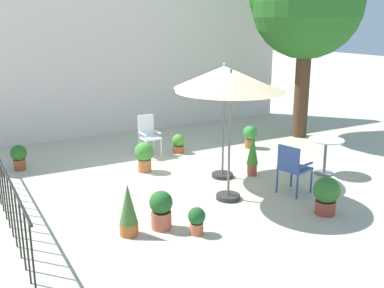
# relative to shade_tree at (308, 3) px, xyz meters

# --- Properties ---
(ground_plane) EXTENTS (60.00, 60.00, 0.00)m
(ground_plane) POSITION_rel_shade_tree_xyz_m (-4.39, -1.53, -3.56)
(ground_plane) COLOR beige
(villa_facade) EXTENTS (11.00, 0.30, 4.59)m
(villa_facade) POSITION_rel_shade_tree_xyz_m (-4.39, 2.88, -1.27)
(villa_facade) COLOR silver
(villa_facade) RESTS_ON ground
(shade_tree) EXTENTS (3.03, 2.89, 5.01)m
(shade_tree) POSITION_rel_shade_tree_xyz_m (0.00, 0.00, 0.00)
(shade_tree) COLOR #4E3320
(shade_tree) RESTS_ON ground
(patio_umbrella_0) EXTENTS (1.89, 1.89, 2.35)m
(patio_umbrella_0) POSITION_rel_shade_tree_xyz_m (-4.29, -2.90, -1.46)
(patio_umbrella_0) COLOR #2D2D2D
(patio_umbrella_0) RESTS_ON ground
(patio_umbrella_1) EXTENTS (1.98, 1.98, 2.34)m
(patio_umbrella_1) POSITION_rel_shade_tree_xyz_m (-3.74, -1.85, -1.52)
(patio_umbrella_1) COLOR #2D2D2D
(patio_umbrella_1) RESTS_ON ground
(cafe_table_0) EXTENTS (0.73, 0.73, 0.75)m
(cafe_table_0) POSITION_rel_shade_tree_xyz_m (-1.76, -2.72, -3.04)
(cafe_table_0) COLOR silver
(cafe_table_0) RESTS_ON ground
(patio_chair_0) EXTENTS (0.59, 0.59, 0.94)m
(patio_chair_0) POSITION_rel_shade_tree_xyz_m (-3.13, -3.27, -3.01)
(patio_chair_0) COLOR #324F98
(patio_chair_0) RESTS_ON ground
(patio_chair_1) EXTENTS (0.44, 0.45, 0.97)m
(patio_chair_1) POSITION_rel_shade_tree_xyz_m (-4.46, 0.30, -3.01)
(patio_chair_1) COLOR white
(patio_chair_1) RESTS_ON ground
(potted_plant_0) EXTENTS (0.36, 0.36, 0.61)m
(potted_plant_0) POSITION_rel_shade_tree_xyz_m (-5.86, -3.40, -3.23)
(potted_plant_0) COLOR #CB6248
(potted_plant_0) RESTS_ON ground
(potted_plant_1) EXTENTS (0.24, 0.24, 0.90)m
(potted_plant_1) POSITION_rel_shade_tree_xyz_m (-3.14, -2.06, -3.08)
(potted_plant_1) COLOR #AB4F3C
(potted_plant_1) RESTS_ON ground
(potted_plant_2) EXTENTS (0.27, 0.27, 0.43)m
(potted_plant_2) POSITION_rel_shade_tree_xyz_m (-5.48, -3.84, -3.32)
(potted_plant_2) COLOR #CE6240
(potted_plant_2) RESTS_ON ground
(potted_plant_3) EXTENTS (0.36, 0.36, 0.57)m
(potted_plant_3) POSITION_rel_shade_tree_xyz_m (-1.94, -0.33, -3.23)
(potted_plant_3) COLOR #A05A2C
(potted_plant_3) RESTS_ON ground
(potted_plant_4) EXTENTS (0.31, 0.31, 0.46)m
(potted_plant_4) POSITION_rel_shade_tree_xyz_m (-3.72, 0.16, -3.32)
(potted_plant_4) COLOR #B65937
(potted_plant_4) RESTS_ON ground
(potted_plant_5) EXTENTS (0.44, 0.44, 0.64)m
(potted_plant_5) POSITION_rel_shade_tree_xyz_m (-3.23, -4.24, -3.21)
(potted_plant_5) COLOR #9B4237
(potted_plant_5) RESTS_ON ground
(potted_plant_6) EXTENTS (0.41, 0.41, 0.65)m
(potted_plant_6) POSITION_rel_shade_tree_xyz_m (-5.01, -0.75, -3.19)
(potted_plant_6) COLOR #C86C3F
(potted_plant_6) RESTS_ON ground
(potted_plant_7) EXTENTS (0.28, 0.28, 0.82)m
(potted_plant_7) POSITION_rel_shade_tree_xyz_m (-6.39, -3.37, -3.16)
(potted_plant_7) COLOR #BE612E
(potted_plant_7) RESTS_ON ground
(potted_plant_8) EXTENTS (0.34, 0.34, 0.55)m
(potted_plant_8) POSITION_rel_shade_tree_xyz_m (-7.32, 0.66, -3.25)
(potted_plant_8) COLOR #9A4F2C
(potted_plant_8) RESTS_ON ground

